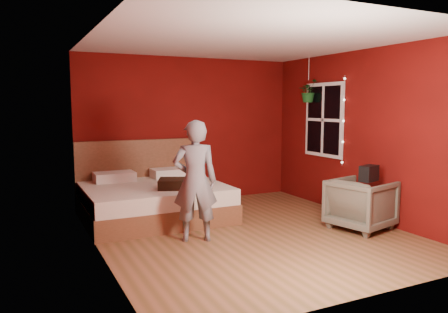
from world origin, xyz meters
The scene contains 10 objects.
floor centered at (0.00, 0.00, 0.00)m, with size 4.50×4.50×0.00m, color brown.
room_walls centered at (0.00, 0.00, 1.68)m, with size 4.04×4.54×2.62m.
window centered at (1.97, 0.90, 1.50)m, with size 0.05×0.97×1.27m.
fairy_lights centered at (1.94, 0.38, 1.50)m, with size 0.04×0.04×1.45m.
bed centered at (-0.95, 1.40, 0.30)m, with size 2.12×1.80×1.17m.
person centered at (-0.79, 0.02, 0.78)m, with size 0.57×0.38×1.57m, color slate.
armchair centered at (1.52, -0.52, 0.36)m, with size 0.77×0.79×0.72m, color #696453.
handbag centered at (1.49, -0.68, 0.83)m, with size 0.31×0.15×0.22m, color black.
throw_pillow centered at (-0.78, 0.91, 0.60)m, with size 0.41×0.41×0.14m, color black.
hanging_plant centered at (1.88, 1.24, 2.00)m, with size 0.42×0.38×0.80m.
Camera 1 is at (-2.87, -5.12, 1.75)m, focal length 35.00 mm.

